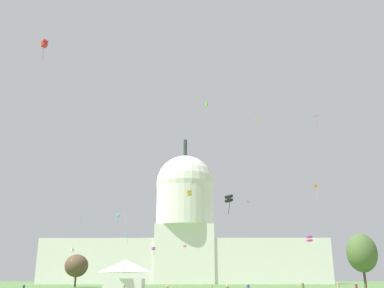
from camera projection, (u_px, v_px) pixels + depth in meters
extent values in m
cube|color=silver|center=(114.00, 261.00, 201.27)|extent=(67.15, 18.16, 20.28)
cube|color=silver|center=(256.00, 261.00, 200.54)|extent=(67.15, 18.16, 20.28)
cube|color=silver|center=(185.00, 254.00, 201.88)|extent=(27.57, 19.97, 26.74)
cylinder|color=silver|center=(185.00, 205.00, 209.04)|extent=(28.07, 28.07, 20.59)
sphere|color=silver|center=(185.00, 184.00, 212.16)|extent=(28.74, 28.74, 28.74)
cylinder|color=#2D3833|center=(185.00, 148.00, 217.85)|extent=(1.80, 1.80, 8.90)
cube|color=white|center=(125.00, 285.00, 78.52)|extent=(7.08, 6.92, 2.39)
pyramid|color=white|center=(125.00, 266.00, 79.55)|extent=(7.44, 7.26, 2.23)
cylinder|color=brown|center=(365.00, 277.00, 91.06)|extent=(0.54, 0.54, 5.25)
ellipsoid|color=#4C6633|center=(362.00, 253.00, 92.60)|extent=(9.61, 9.63, 8.25)
cylinder|color=brown|center=(75.00, 280.00, 120.12)|extent=(0.54, 0.54, 4.01)
ellipsoid|color=brown|center=(76.00, 266.00, 121.30)|extent=(8.82, 9.59, 6.30)
sphere|color=beige|center=(124.00, 285.00, 70.70)|extent=(0.29, 0.29, 0.25)
sphere|color=beige|center=(24.00, 284.00, 71.90)|extent=(0.35, 0.35, 0.25)
sphere|color=#A37556|center=(248.00, 285.00, 58.70)|extent=(0.34, 0.34, 0.25)
cylinder|color=maroon|center=(357.00, 288.00, 74.05)|extent=(0.49, 0.49, 1.44)
sphere|color=beige|center=(356.00, 283.00, 74.30)|extent=(0.29, 0.29, 0.23)
cylinder|color=tan|center=(212.00, 288.00, 82.90)|extent=(0.55, 0.55, 1.24)
sphere|color=beige|center=(212.00, 284.00, 83.13)|extent=(0.36, 0.36, 0.26)
sphere|color=tan|center=(227.00, 286.00, 40.92)|extent=(0.30, 0.30, 0.25)
cylinder|color=#703D93|center=(248.00, 288.00, 78.83)|extent=(0.63, 0.63, 1.32)
sphere|color=beige|center=(248.00, 284.00, 79.07)|extent=(0.36, 0.36, 0.26)
cylinder|color=tan|center=(338.00, 288.00, 77.50)|extent=(0.52, 0.52, 1.51)
sphere|color=beige|center=(338.00, 283.00, 77.76)|extent=(0.26, 0.26, 0.21)
cylinder|color=olive|center=(303.00, 288.00, 79.67)|extent=(0.56, 0.56, 1.53)
sphere|color=tan|center=(303.00, 283.00, 79.93)|extent=(0.24, 0.24, 0.20)
sphere|color=tan|center=(167.00, 286.00, 44.61)|extent=(0.29, 0.29, 0.25)
cube|color=gold|center=(189.00, 195.00, 72.26)|extent=(1.01, 1.00, 0.40)
cube|color=gold|center=(189.00, 192.00, 72.42)|extent=(1.01, 1.00, 0.40)
cube|color=#D1339E|center=(310.00, 241.00, 78.89)|extent=(1.04, 1.02, 0.45)
cube|color=#D1339E|center=(309.00, 237.00, 79.08)|extent=(1.04, 1.02, 0.45)
pyramid|color=green|center=(81.00, 218.00, 147.53)|extent=(1.68, 1.27, 0.20)
cylinder|color=green|center=(80.00, 223.00, 146.76)|extent=(0.22, 0.29, 1.81)
pyramid|color=yellow|center=(126.00, 215.00, 170.58)|extent=(1.59, 1.86, 0.19)
cylinder|color=yellow|center=(126.00, 221.00, 170.14)|extent=(0.33, 0.35, 2.56)
cube|color=white|center=(72.00, 251.00, 112.39)|extent=(0.91, 0.90, 0.45)
cube|color=white|center=(73.00, 249.00, 112.52)|extent=(0.91, 0.90, 0.45)
cylinder|color=white|center=(72.00, 256.00, 111.96)|extent=(0.37, 0.34, 2.58)
cube|color=orange|center=(316.00, 186.00, 112.93)|extent=(0.85, 0.23, 0.72)
cylinder|color=gold|center=(317.00, 194.00, 112.30)|extent=(0.18, 0.15, 3.41)
cube|color=purple|center=(153.00, 249.00, 120.78)|extent=(1.06, 1.06, 0.37)
cube|color=purple|center=(153.00, 248.00, 120.92)|extent=(1.06, 1.06, 0.37)
cylinder|color=red|center=(154.00, 252.00, 120.53)|extent=(0.13, 0.09, 1.32)
pyramid|color=blue|center=(249.00, 203.00, 139.86)|extent=(1.13, 1.85, 0.13)
cube|color=#33BCDB|center=(118.00, 216.00, 148.27)|extent=(0.91, 0.96, 0.53)
cube|color=#33BCDB|center=(118.00, 215.00, 148.39)|extent=(0.91, 0.96, 0.53)
cylinder|color=#33BCDB|center=(117.00, 221.00, 147.71)|extent=(0.48, 0.44, 3.30)
cube|color=pink|center=(185.00, 247.00, 154.69)|extent=(1.13, 1.16, 0.58)
cube|color=pink|center=(185.00, 245.00, 154.81)|extent=(1.13, 1.16, 0.58)
cylinder|color=yellow|center=(185.00, 252.00, 154.15)|extent=(0.23, 0.29, 3.14)
cube|color=teal|center=(127.00, 233.00, 134.74)|extent=(0.44, 1.11, 0.85)
cylinder|color=teal|center=(127.00, 239.00, 134.17)|extent=(0.38, 0.48, 3.02)
cube|color=black|center=(229.00, 200.00, 67.36)|extent=(1.39, 1.40, 0.75)
cube|color=black|center=(229.00, 197.00, 67.55)|extent=(1.39, 1.40, 0.75)
cylinder|color=black|center=(229.00, 208.00, 67.01)|extent=(0.35, 0.19, 1.90)
cube|color=red|center=(44.00, 45.00, 75.34)|extent=(1.31, 1.30, 0.68)
cube|color=red|center=(45.00, 42.00, 75.53)|extent=(1.31, 1.30, 0.68)
cylinder|color=red|center=(43.00, 53.00, 74.84)|extent=(0.34, 0.12, 2.88)
cube|color=#8CD133|center=(207.00, 105.00, 129.46)|extent=(1.00, 1.00, 0.51)
cube|color=#8CD133|center=(207.00, 104.00, 129.58)|extent=(1.00, 1.00, 0.51)
cylinder|color=#8CD133|center=(206.00, 110.00, 129.00)|extent=(0.12, 0.22, 2.77)
cube|color=gold|center=(257.00, 119.00, 120.52)|extent=(0.79, 0.81, 0.38)
cube|color=gold|center=(257.00, 118.00, 120.65)|extent=(0.79, 0.81, 0.38)
pyramid|color=#D1339E|center=(316.00, 117.00, 137.02)|extent=(1.94, 1.56, 0.29)
cylinder|color=#D1339E|center=(317.00, 124.00, 136.63)|extent=(0.07, 0.16, 3.17)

